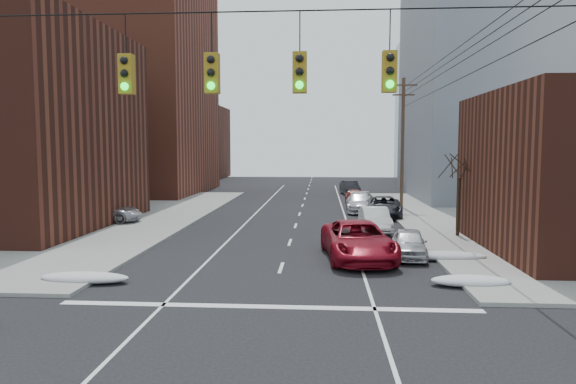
# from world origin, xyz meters

# --- Properties ---
(building_brick_tall) EXTENTS (24.00, 20.00, 30.00)m
(building_brick_tall) POSITION_xyz_m (-24.00, 48.00, 15.00)
(building_brick_tall) COLOR brown
(building_brick_tall) RESTS_ON ground
(building_brick_far) EXTENTS (22.00, 18.00, 12.00)m
(building_brick_far) POSITION_xyz_m (-26.00, 74.00, 6.00)
(building_brick_far) COLOR #481F15
(building_brick_far) RESTS_ON ground
(building_office) EXTENTS (22.00, 20.00, 25.00)m
(building_office) POSITION_xyz_m (22.00, 44.00, 12.50)
(building_office) COLOR gray
(building_office) RESTS_ON ground
(building_glass) EXTENTS (20.00, 18.00, 22.00)m
(building_glass) POSITION_xyz_m (24.00, 70.00, 11.00)
(building_glass) COLOR gray
(building_glass) RESTS_ON ground
(utility_pole_far) EXTENTS (2.20, 0.28, 11.00)m
(utility_pole_far) POSITION_xyz_m (8.50, 34.00, 5.78)
(utility_pole_far) COLOR #473323
(utility_pole_far) RESTS_ON ground
(traffic_signals) EXTENTS (17.00, 0.42, 2.02)m
(traffic_signals) POSITION_xyz_m (0.10, 2.97, 7.17)
(traffic_signals) COLOR black
(traffic_signals) RESTS_ON ground
(bare_tree) EXTENTS (2.09, 2.20, 4.93)m
(bare_tree) POSITION_xyz_m (9.59, 20.00, 2.32)
(bare_tree) COLOR black
(bare_tree) RESTS_ON ground
(snow_nw) EXTENTS (3.50, 1.08, 0.42)m
(snow_nw) POSITION_xyz_m (-7.40, 9.00, 0.21)
(snow_nw) COLOR silver
(snow_nw) RESTS_ON ground
(snow_ne) EXTENTS (3.00, 1.08, 0.42)m
(snow_ne) POSITION_xyz_m (7.40, 9.50, 0.21)
(snow_ne) COLOR silver
(snow_ne) RESTS_ON ground
(snow_east_far) EXTENTS (4.00, 1.08, 0.42)m
(snow_east_far) POSITION_xyz_m (7.40, 14.00, 0.21)
(snow_east_far) COLOR silver
(snow_east_far) RESTS_ON ground
(red_pickup) EXTENTS (3.60, 6.67, 1.78)m
(red_pickup) POSITION_xyz_m (3.45, 13.99, 0.89)
(red_pickup) COLOR maroon
(red_pickup) RESTS_ON ground
(parked_car_a) EXTENTS (2.06, 4.15, 1.36)m
(parked_car_a) POSITION_xyz_m (5.92, 14.55, 0.68)
(parked_car_a) COLOR silver
(parked_car_a) RESTS_ON ground
(parked_car_b) EXTENTS (1.79, 4.61, 1.50)m
(parked_car_b) POSITION_xyz_m (5.06, 22.04, 0.75)
(parked_car_b) COLOR white
(parked_car_b) RESTS_ON ground
(parked_car_c) EXTENTS (3.04, 5.76, 1.55)m
(parked_car_c) POSITION_xyz_m (6.40, 28.74, 0.77)
(parked_car_c) COLOR black
(parked_car_c) RESTS_ON ground
(parked_car_d) EXTENTS (2.24, 5.32, 1.53)m
(parked_car_d) POSITION_xyz_m (4.80, 31.63, 0.77)
(parked_car_d) COLOR silver
(parked_car_d) RESTS_ON ground
(parked_car_e) EXTENTS (1.82, 4.10, 1.37)m
(parked_car_e) POSITION_xyz_m (4.80, 37.56, 0.68)
(parked_car_e) COLOR maroon
(parked_car_e) RESTS_ON ground
(parked_car_f) EXTENTS (2.18, 4.85, 1.54)m
(parked_car_f) POSITION_xyz_m (4.80, 46.80, 0.77)
(parked_car_f) COLOR black
(parked_car_f) RESTS_ON ground
(lot_car_a) EXTENTS (4.56, 2.54, 1.42)m
(lot_car_a) POSITION_xyz_m (-15.32, 25.97, 0.86)
(lot_car_a) COLOR silver
(lot_car_a) RESTS_ON sidewalk_nw
(lot_car_b) EXTENTS (5.09, 2.55, 1.38)m
(lot_car_b) POSITION_xyz_m (-13.08, 23.90, 0.84)
(lot_car_b) COLOR #B6B6BB
(lot_car_b) RESTS_ON sidewalk_nw
(lot_car_c) EXTENTS (4.45, 2.52, 1.22)m
(lot_car_c) POSITION_xyz_m (-17.58, 23.73, 0.76)
(lot_car_c) COLOR black
(lot_car_c) RESTS_ON sidewalk_nw
(lot_car_d) EXTENTS (4.77, 3.13, 1.51)m
(lot_car_d) POSITION_xyz_m (-19.77, 28.56, 0.91)
(lot_car_d) COLOR #B7B6BC
(lot_car_d) RESTS_ON sidewalk_nw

